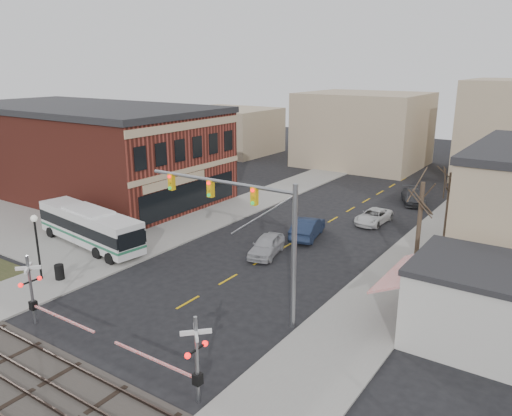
{
  "coord_description": "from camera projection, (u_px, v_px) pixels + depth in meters",
  "views": [
    {
      "loc": [
        18.61,
        -18.24,
        13.8
      ],
      "look_at": [
        -1.27,
        11.21,
        3.5
      ],
      "focal_mm": 35.0,
      "sensor_mm": 36.0,
      "label": 1
    }
  ],
  "objects": [
    {
      "name": "awning_shop",
      "position": [
        496.0,
        307.0,
        24.75
      ],
      "size": [
        9.74,
        6.2,
        4.3
      ],
      "color": "beige",
      "rests_on": "ground"
    },
    {
      "name": "rr_crossing_east",
      "position": [
        189.0,
        358.0,
        20.87
      ],
      "size": [
        5.6,
        1.36,
        4.0
      ],
      "color": "gray",
      "rests_on": "ground"
    },
    {
      "name": "car_b",
      "position": [
        307.0,
        228.0,
        40.98
      ],
      "size": [
        2.9,
        5.41,
        1.69
      ],
      "primitive_type": "imported",
      "rotation": [
        0.0,
        0.0,
        3.37
      ],
      "color": "#17223B",
      "rests_on": "ground"
    },
    {
      "name": "pedestrian_near",
      "position": [
        115.0,
        241.0,
        37.53
      ],
      "size": [
        0.56,
        0.72,
        1.75
      ],
      "primitive_type": "imported",
      "rotation": [
        0.0,
        0.0,
        1.81
      ],
      "color": "#514140",
      "rests_on": "sidewalk_west"
    },
    {
      "name": "traffic_signal_mast",
      "position": [
        251.0,
        218.0,
        27.11
      ],
      "size": [
        9.95,
        0.3,
        8.0
      ],
      "color": "gray",
      "rests_on": "ground"
    },
    {
      "name": "tree_east_b",
      "position": [
        447.0,
        215.0,
        35.98
      ],
      "size": [
        0.28,
        0.28,
        6.3
      ],
      "color": "#382B21",
      "rests_on": "sidewalk_east"
    },
    {
      "name": "plaza_west",
      "position": [
        23.0,
        225.0,
        44.14
      ],
      "size": [
        20.0,
        10.0,
        0.11
      ],
      "primitive_type": "cube",
      "color": "gray",
      "rests_on": "ground"
    },
    {
      "name": "sidewalk_west",
      "position": [
        237.0,
        208.0,
        49.37
      ],
      "size": [
        5.0,
        60.0,
        0.12
      ],
      "primitive_type": "cube",
      "color": "gray",
      "rests_on": "ground"
    },
    {
      "name": "car_c",
      "position": [
        373.0,
        216.0,
        44.64
      ],
      "size": [
        2.35,
        4.71,
        1.28
      ],
      "primitive_type": "imported",
      "rotation": [
        0.0,
        0.0,
        -0.05
      ],
      "color": "silver",
      "rests_on": "ground"
    },
    {
      "name": "rail_tracks",
      "position": [
        36.0,
        387.0,
        21.96
      ],
      "size": [
        160.0,
        3.91,
        0.14
      ],
      "color": "#2D231E",
      "rests_on": "ground"
    },
    {
      "name": "sidewalk_east",
      "position": [
        432.0,
        246.0,
        39.16
      ],
      "size": [
        5.0,
        60.0,
        0.12
      ],
      "primitive_type": "cube",
      "color": "gray",
      "rests_on": "ground"
    },
    {
      "name": "pedestrian_far",
      "position": [
        116.0,
        233.0,
        39.33
      ],
      "size": [
        1.0,
        0.98,
        1.62
      ],
      "primitive_type": "imported",
      "rotation": [
        0.0,
        0.0,
        0.71
      ],
      "color": "#2F3652",
      "rests_on": "sidewalk_west"
    },
    {
      "name": "ground",
      "position": [
        164.0,
        316.0,
        28.36
      ],
      "size": [
        160.0,
        160.0,
        0.0
      ],
      "primitive_type": "plane",
      "color": "black",
      "rests_on": "ground"
    },
    {
      "name": "car_a",
      "position": [
        267.0,
        245.0,
        37.21
      ],
      "size": [
        2.76,
        4.74,
        1.52
      ],
      "primitive_type": "imported",
      "rotation": [
        0.0,
        0.0,
        0.23
      ],
      "color": "#A2A2A6",
      "rests_on": "ground"
    },
    {
      "name": "trash_bin",
      "position": [
        59.0,
        272.0,
        32.8
      ],
      "size": [
        0.6,
        0.6,
        1.0
      ],
      "primitive_type": "cylinder",
      "color": "black",
      "rests_on": "sidewalk_west"
    },
    {
      "name": "car_d",
      "position": [
        413.0,
        197.0,
        51.07
      ],
      "size": [
        3.86,
        5.27,
        1.42
      ],
      "primitive_type": "imported",
      "rotation": [
        0.0,
        0.0,
        0.43
      ],
      "color": "#444549",
      "rests_on": "ground"
    },
    {
      "name": "tree_east_a",
      "position": [
        418.0,
        234.0,
        31.3
      ],
      "size": [
        0.28,
        0.28,
        6.75
      ],
      "color": "#382B21",
      "rests_on": "sidewalk_east"
    },
    {
      "name": "ballast_strip",
      "position": [
        36.0,
        388.0,
        21.98
      ],
      "size": [
        160.0,
        5.0,
        0.06
      ],
      "primitive_type": "cube",
      "color": "#332D28",
      "rests_on": "ground"
    },
    {
      "name": "rr_crossing_west",
      "position": [
        36.0,
        293.0,
        26.78
      ],
      "size": [
        5.6,
        1.36,
        4.0
      ],
      "color": "gray",
      "rests_on": "ground"
    },
    {
      "name": "tree_east_c",
      "position": [
        474.0,
        188.0,
        42.11
      ],
      "size": [
        0.28,
        0.28,
        7.2
      ],
      "color": "#382B21",
      "rests_on": "sidewalk_east"
    },
    {
      "name": "brick_building",
      "position": [
        85.0,
        150.0,
        54.26
      ],
      "size": [
        30.4,
        15.4,
        9.6
      ],
      "color": "maroon",
      "rests_on": "ground"
    },
    {
      "name": "transit_bus",
      "position": [
        90.0,
        226.0,
        38.75
      ],
      "size": [
        11.45,
        3.93,
        2.89
      ],
      "color": "silver",
      "rests_on": "ground"
    },
    {
      "name": "street_lamp",
      "position": [
        36.0,
        234.0,
        32.14
      ],
      "size": [
        0.44,
        0.44,
        4.39
      ],
      "color": "black",
      "rests_on": "sidewalk_west"
    }
  ]
}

